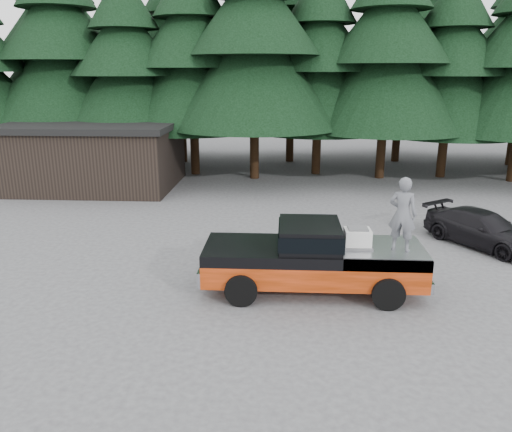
# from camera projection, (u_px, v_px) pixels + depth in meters

# --- Properties ---
(ground) EXTENTS (120.00, 120.00, 0.00)m
(ground) POSITION_uv_depth(u_px,v_px,m) (259.00, 286.00, 13.98)
(ground) COLOR #48484A
(ground) RESTS_ON ground
(pickup_truck) EXTENTS (6.00, 2.04, 1.33)m
(pickup_truck) POSITION_uv_depth(u_px,v_px,m) (312.00, 268.00, 13.48)
(pickup_truck) COLOR #D94317
(pickup_truck) RESTS_ON ground
(truck_cab) EXTENTS (1.66, 1.90, 0.59)m
(truck_cab) POSITION_uv_depth(u_px,v_px,m) (310.00, 234.00, 13.22)
(truck_cab) COLOR black
(truck_cab) RESTS_ON pickup_truck
(air_compressor) EXTENTS (0.69, 0.58, 0.46)m
(air_compressor) POSITION_uv_depth(u_px,v_px,m) (357.00, 238.00, 13.08)
(air_compressor) COLOR silver
(air_compressor) RESTS_ON pickup_truck
(man_on_bed) EXTENTS (0.83, 0.71, 1.93)m
(man_on_bed) POSITION_uv_depth(u_px,v_px,m) (403.00, 214.00, 12.65)
(man_on_bed) COLOR slate
(man_on_bed) RESTS_ON pickup_truck
(parked_car) EXTENTS (3.73, 4.33, 1.19)m
(parked_car) POSITION_uv_depth(u_px,v_px,m) (482.00, 229.00, 17.02)
(parked_car) COLOR black
(parked_car) RESTS_ON ground
(utility_building) EXTENTS (8.40, 6.40, 3.30)m
(utility_building) POSITION_uv_depth(u_px,v_px,m) (96.00, 154.00, 25.51)
(utility_building) COLOR black
(utility_building) RESTS_ON ground
(treeline) EXTENTS (60.15, 16.05, 17.50)m
(treeline) POSITION_uv_depth(u_px,v_px,m) (282.00, 35.00, 28.27)
(treeline) COLOR black
(treeline) RESTS_ON ground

